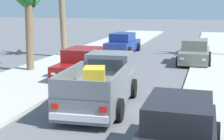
{
  "coord_description": "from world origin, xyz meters",
  "views": [
    {
      "loc": [
        3.51,
        -3.81,
        3.76
      ],
      "look_at": [
        -0.11,
        8.72,
        1.2
      ],
      "focal_mm": 54.36,
      "sensor_mm": 36.0,
      "label": 1
    }
  ],
  "objects_px": {
    "car_left_near": "(195,52)",
    "car_right_mid": "(123,43)",
    "car_left_mid": "(178,133)",
    "pickup_truck": "(102,85)",
    "car_right_near": "(82,64)"
  },
  "relations": [
    {
      "from": "car_right_near",
      "to": "pickup_truck",
      "type": "bearing_deg",
      "value": -60.37
    },
    {
      "from": "pickup_truck",
      "to": "car_right_near",
      "type": "height_order",
      "value": "pickup_truck"
    },
    {
      "from": "pickup_truck",
      "to": "car_left_mid",
      "type": "bearing_deg",
      "value": -50.86
    },
    {
      "from": "car_left_near",
      "to": "car_right_mid",
      "type": "bearing_deg",
      "value": 148.04
    },
    {
      "from": "car_left_mid",
      "to": "car_right_mid",
      "type": "height_order",
      "value": "same"
    },
    {
      "from": "car_right_near",
      "to": "car_left_mid",
      "type": "height_order",
      "value": "same"
    },
    {
      "from": "car_left_mid",
      "to": "car_right_mid",
      "type": "distance_m",
      "value": 18.6
    },
    {
      "from": "car_left_mid",
      "to": "car_right_mid",
      "type": "bearing_deg",
      "value": 108.39
    },
    {
      "from": "car_left_near",
      "to": "car_right_mid",
      "type": "xyz_separation_m",
      "value": [
        -5.61,
        3.5,
        0.0
      ]
    },
    {
      "from": "car_right_mid",
      "to": "car_left_near",
      "type": "bearing_deg",
      "value": -31.96
    },
    {
      "from": "car_left_near",
      "to": "car_right_mid",
      "type": "relative_size",
      "value": 0.98
    },
    {
      "from": "car_right_near",
      "to": "car_right_mid",
      "type": "distance_m",
      "value": 9.51
    },
    {
      "from": "pickup_truck",
      "to": "car_left_near",
      "type": "distance_m",
      "value": 10.64
    },
    {
      "from": "car_left_near",
      "to": "car_left_mid",
      "type": "height_order",
      "value": "same"
    },
    {
      "from": "car_right_near",
      "to": "car_left_mid",
      "type": "relative_size",
      "value": 1.0
    }
  ]
}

